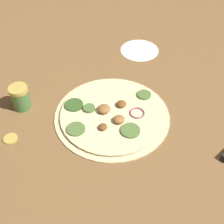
{
  "coord_description": "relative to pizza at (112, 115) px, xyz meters",
  "views": [
    {
      "loc": [
        -0.53,
        0.33,
        0.66
      ],
      "look_at": [
        0.0,
        0.0,
        0.02
      ],
      "focal_mm": 50.0,
      "sensor_mm": 36.0,
      "label": 1
    }
  ],
  "objects": [
    {
      "name": "pizza",
      "position": [
        0.0,
        0.0,
        0.0
      ],
      "size": [
        0.33,
        0.33,
        0.03
      ],
      "color": "beige",
      "rests_on": "ground_plane"
    },
    {
      "name": "spice_jar",
      "position": [
        0.17,
        0.2,
        0.03
      ],
      "size": [
        0.06,
        0.06,
        0.07
      ],
      "color": "#4C7F42",
      "rests_on": "ground_plane"
    },
    {
      "name": "loose_cap",
      "position": [
        0.07,
        0.28,
        -0.0
      ],
      "size": [
        0.04,
        0.04,
        0.01
      ],
      "color": "gold",
      "rests_on": "ground_plane"
    },
    {
      "name": "flour_patch",
      "position": [
        0.23,
        -0.26,
        -0.01
      ],
      "size": [
        0.14,
        0.14,
        0.0
      ],
      "color": "white",
      "rests_on": "ground_plane"
    },
    {
      "name": "ground_plane",
      "position": [
        -0.0,
        -0.0,
        -0.01
      ],
      "size": [
        3.0,
        3.0,
        0.0
      ],
      "primitive_type": "plane",
      "color": "brown"
    }
  ]
}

